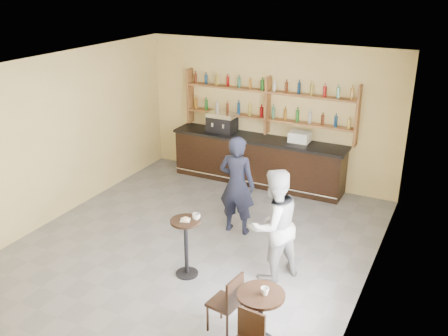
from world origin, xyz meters
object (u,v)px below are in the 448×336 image
at_px(espresso_machine, 222,123).
at_px(pedestal_table, 186,248).
at_px(cafe_table, 260,319).
at_px(chair_west, 224,302).
at_px(bar_counter, 258,160).
at_px(man_main, 237,185).
at_px(pastry_case, 300,138).
at_px(patron_second, 274,225).

distance_m(espresso_machine, pedestal_table, 4.32).
distance_m(cafe_table, chair_west, 0.55).
distance_m(bar_counter, man_main, 2.42).
height_order(pastry_case, chair_west, pastry_case).
height_order(pastry_case, man_main, man_main).
height_order(man_main, chair_west, man_main).
bearing_deg(bar_counter, chair_west, -71.96).
relative_size(bar_counter, cafe_table, 5.14).
bearing_deg(patron_second, pedestal_table, -32.17).
bearing_deg(pastry_case, cafe_table, -72.56).
bearing_deg(espresso_machine, pedestal_table, -69.09).
relative_size(pedestal_table, patron_second, 0.53).
bearing_deg(bar_counter, espresso_machine, 180.00).
xyz_separation_m(bar_counter, man_main, (0.56, -2.32, 0.40)).
distance_m(pedestal_table, man_main, 1.74).
bearing_deg(pastry_case, pedestal_table, -93.13).
bearing_deg(man_main, cafe_table, 118.21).
xyz_separation_m(pastry_case, chair_west, (0.64, -4.92, -0.79)).
xyz_separation_m(bar_counter, espresso_machine, (-0.92, 0.00, 0.78)).
bearing_deg(chair_west, bar_counter, -153.65).
xyz_separation_m(espresso_machine, pastry_case, (1.88, 0.00, -0.10)).
xyz_separation_m(man_main, chair_west, (1.04, -2.60, -0.50)).
relative_size(pastry_case, pedestal_table, 0.46).
xyz_separation_m(pedestal_table, patron_second, (1.25, 0.59, 0.43)).
distance_m(espresso_machine, man_main, 2.78).
height_order(pastry_case, cafe_table, pastry_case).
relative_size(pedestal_table, man_main, 0.52).
height_order(bar_counter, cafe_table, bar_counter).
relative_size(man_main, chair_west, 2.14).
relative_size(chair_west, patron_second, 0.48).
bearing_deg(patron_second, bar_counter, -120.80).
relative_size(bar_counter, espresso_machine, 6.28).
height_order(cafe_table, patron_second, patron_second).
relative_size(pastry_case, man_main, 0.24).
height_order(pedestal_table, patron_second, patron_second).
bearing_deg(cafe_table, chair_west, 174.81).
bearing_deg(pastry_case, patron_second, -73.70).
height_order(cafe_table, chair_west, chair_west).
height_order(man_main, patron_second, man_main).
height_order(espresso_machine, cafe_table, espresso_machine).
distance_m(man_main, patron_second, 1.59).
relative_size(bar_counter, man_main, 2.15).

